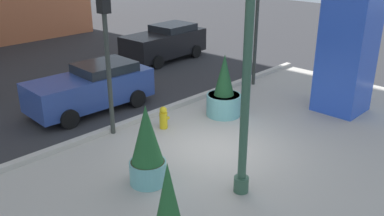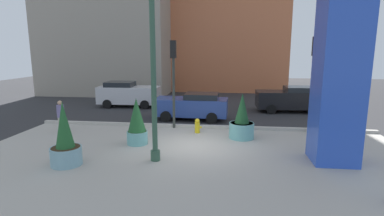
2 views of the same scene
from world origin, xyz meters
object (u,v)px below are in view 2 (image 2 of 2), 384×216
Objects in this scene: pedestrian_by_curb at (61,115)px; potted_plant_near_right at (65,141)px; traffic_light_far_side at (314,70)px; car_passing_lane at (128,94)px; car_curb_east at (291,99)px; traffic_light_corner at (173,70)px; car_intersection at (192,106)px; potted_plant_by_pillar at (242,122)px; potted_plant_curbside at (137,123)px; lamp_post at (153,71)px; fire_hydrant at (197,126)px; art_pillar_blue at (339,76)px.

potted_plant_near_right is at bearing -58.19° from pedestrian_by_curb.
traffic_light_far_side reaches higher than car_passing_lane.
traffic_light_far_side is 6.05m from car_curb_east.
traffic_light_far_side reaches higher than traffic_light_corner.
car_intersection is at bearing 31.80° from pedestrian_by_curb.
traffic_light_far_side is 13.21m from car_passing_lane.
traffic_light_corner reaches higher than potted_plant_near_right.
potted_plant_by_pillar is 1.30× the size of pedestrian_by_curb.
car_passing_lane is (-3.39, 8.86, -0.03)m from potted_plant_curbside.
car_curb_east is 14.40m from pedestrian_by_curb.
pedestrian_by_curb is at bearing -162.87° from traffic_light_corner.
lamp_post is 8.26m from traffic_light_far_side.
car_curb_east is (3.56, 6.86, 0.09)m from potted_plant_by_pillar.
potted_plant_near_right is 0.51× the size of traffic_light_corner.
car_intersection is at bearing 70.49° from potted_plant_curbside.
car_intersection is at bearing -35.18° from car_passing_lane.
lamp_post is at bearing -124.04° from car_curb_east.
car_intersection is at bearing 101.93° from fire_hydrant.
fire_hydrant is 8.46m from car_curb_east.
potted_plant_near_right is at bearing -132.19° from car_curb_east.
art_pillar_blue is 8.57× the size of fire_hydrant.
fire_hydrant is at bearing 48.68° from potted_plant_near_right.
lamp_post is 5.21m from fire_hydrant.
car_passing_lane is at bearing 127.66° from traffic_light_corner.
pedestrian_by_curb is (-5.48, -1.69, -2.19)m from traffic_light_corner.
art_pillar_blue reaches higher than car_curb_east.
pedestrian_by_curb is (-5.66, 3.25, -2.48)m from lamp_post.
car_curb_east is (7.10, 5.32, -2.22)m from traffic_light_corner.
fire_hydrant is 6.91m from pedestrian_by_curb.
potted_plant_near_right is 14.96m from car_curb_east.
pedestrian_by_curb is (-12.47, -1.41, -2.27)m from traffic_light_far_side.
lamp_post is 4.95m from traffic_light_corner.
art_pillar_blue is at bearing -31.73° from traffic_light_corner.
car_intersection is at bearing -153.66° from car_curb_east.
fire_hydrant is (4.31, 4.90, -0.53)m from potted_plant_near_right.
car_intersection is at bearing 71.55° from traffic_light_corner.
fire_hydrant is (2.48, 2.15, -0.60)m from potted_plant_curbside.
pedestrian_by_curb is at bearing 168.40° from art_pillar_blue.
potted_plant_by_pillar is 0.49× the size of car_intersection.
car_curb_east is (0.11, 5.59, -2.31)m from traffic_light_far_side.
traffic_light_far_side reaches higher than car_intersection.
art_pillar_blue reaches higher than potted_plant_by_pillar.
potted_plant_curbside is 0.46× the size of car_passing_lane.
potted_plant_near_right is 6.85m from traffic_light_corner.
potted_plant_near_right is (-9.76, -1.56, -2.32)m from art_pillar_blue.
potted_plant_curbside is 1.25× the size of pedestrian_by_curb.
traffic_light_corner is at bearing 177.75° from traffic_light_far_side.
car_intersection is 6.39m from car_passing_lane.
potted_plant_by_pillar is at bearing 0.94° from pedestrian_by_curb.
fire_hydrant is 8.93m from car_passing_lane.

